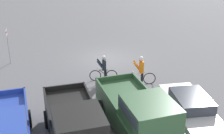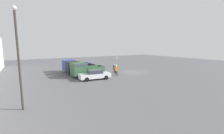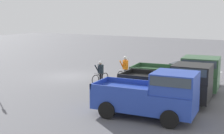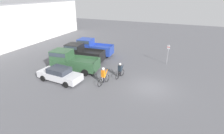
# 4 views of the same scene
# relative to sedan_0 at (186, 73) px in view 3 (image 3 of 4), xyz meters

# --- Properties ---
(ground_plane) EXTENTS (80.00, 80.00, 0.00)m
(ground_plane) POSITION_rel_sedan_0_xyz_m (2.15, -8.81, -0.72)
(ground_plane) COLOR #56565B
(sedan_0) EXTENTS (2.18, 4.77, 1.44)m
(sedan_0) POSITION_rel_sedan_0_xyz_m (0.00, 0.00, 0.00)
(sedan_0) COLOR silver
(sedan_0) RESTS_ON ground_plane
(pickup_truck_0) EXTENTS (2.70, 5.63, 2.33)m
(pickup_truck_0) POSITION_rel_sedan_0_xyz_m (2.75, 0.51, 0.47)
(pickup_truck_0) COLOR #2D5133
(pickup_truck_0) RESTS_ON ground_plane
(pickup_truck_1) EXTENTS (2.47, 5.02, 2.30)m
(pickup_truck_1) POSITION_rel_sedan_0_xyz_m (5.57, 0.77, 0.46)
(pickup_truck_1) COLOR black
(pickup_truck_1) RESTS_ON ground_plane
(pickup_truck_2) EXTENTS (2.48, 5.07, 2.35)m
(pickup_truck_2) POSITION_rel_sedan_0_xyz_m (8.37, 0.73, 0.48)
(pickup_truck_2) COLOR #233D9E
(pickup_truck_2) RESTS_ON ground_plane
(cyclist_0) EXTENTS (1.70, 0.53, 1.67)m
(cyclist_0) POSITION_rel_sedan_0_xyz_m (3.11, -5.40, 0.11)
(cyclist_0) COLOR black
(cyclist_0) RESTS_ON ground_plane
(cyclist_1) EXTENTS (1.86, 0.54, 1.82)m
(cyclist_1) POSITION_rel_sedan_0_xyz_m (1.06, -4.42, 0.20)
(cyclist_1) COLOR black
(cyclist_1) RESTS_ON ground_plane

